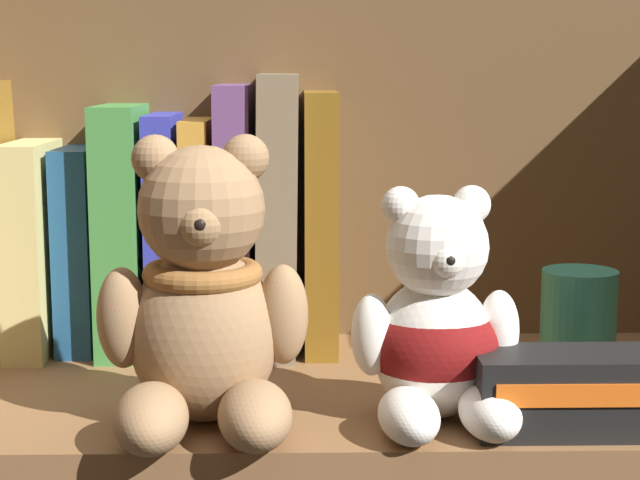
{
  "coord_description": "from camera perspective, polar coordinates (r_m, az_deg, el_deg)",
  "views": [
    {
      "loc": [
        -1.67,
        -73.25,
        24.54
      ],
      "look_at": [
        -0.25,
        0.0,
        12.45
      ],
      "focal_mm": 59.2,
      "sensor_mm": 36.0,
      "label": 1
    }
  ],
  "objects": [
    {
      "name": "book_7",
      "position": [
        0.86,
        -6.45,
        0.43
      ],
      "size": [
        2.16,
        12.68,
        18.46
      ],
      "primitive_type": "cube",
      "color": "gold",
      "rests_on": "shelf_board"
    },
    {
      "name": "book_9",
      "position": [
        0.86,
        -2.27,
        1.6
      ],
      "size": [
        3.41,
        14.92,
        22.0
      ],
      "primitive_type": "cube",
      "rotation": [
        0.0,
        0.01,
        0.0
      ],
      "color": "#77664C",
      "rests_on": "shelf_board"
    },
    {
      "name": "shelf_back_panel",
      "position": [
        0.88,
        -0.02,
        4.19
      ],
      "size": [
        71.06,
        1.2,
        33.15
      ],
      "primitive_type": "cube",
      "color": "brown",
      "rests_on": "ground"
    },
    {
      "name": "book_8",
      "position": [
        0.86,
        -4.53,
        1.32
      ],
      "size": [
        2.79,
        13.6,
        21.15
      ],
      "primitive_type": "cube",
      "rotation": [
        0.0,
        0.0,
        0.0
      ],
      "color": "#664177",
      "rests_on": "shelf_board"
    },
    {
      "name": "pillar_candle",
      "position": [
        0.79,
        13.78,
        -4.45
      ],
      "size": [
        5.46,
        5.46,
        8.02
      ],
      "primitive_type": "cylinder",
      "color": "#2D7A66",
      "rests_on": "shelf_board"
    },
    {
      "name": "teddy_bear_smaller",
      "position": [
        0.68,
        6.3,
        -4.86
      ],
      "size": [
        11.15,
        11.76,
        15.13
      ],
      "color": "white",
      "rests_on": "shelf_board"
    },
    {
      "name": "book_3",
      "position": [
        0.89,
        -14.89,
        -0.16
      ],
      "size": [
        3.17,
        14.6,
        16.72
      ],
      "primitive_type": "cube",
      "color": "#CABC71",
      "rests_on": "shelf_board"
    },
    {
      "name": "book_5",
      "position": [
        0.87,
        -10.38,
        0.77
      ],
      "size": [
        3.37,
        14.2,
        19.56
      ],
      "primitive_type": "cube",
      "color": "#3E863D",
      "rests_on": "shelf_board"
    },
    {
      "name": "book_4",
      "position": [
        0.88,
        -12.67,
        -0.32
      ],
      "size": [
        2.87,
        11.14,
        16.2
      ],
      "primitive_type": "cube",
      "color": "navy",
      "rests_on": "shelf_board"
    },
    {
      "name": "teddy_bear_larger",
      "position": [
        0.66,
        -6.35,
        -3.46
      ],
      "size": [
        13.48,
        13.75,
        18.4
      ],
      "color": "#93704C",
      "rests_on": "shelf_board"
    },
    {
      "name": "shelf_board",
      "position": [
        0.77,
        0.19,
        -8.44
      ],
      "size": [
        68.66,
        27.86,
        2.0
      ],
      "primitive_type": "cube",
      "color": "brown",
      "rests_on": "ground"
    },
    {
      "name": "small_product_box",
      "position": [
        0.68,
        12.98,
        -8.02
      ],
      "size": [
        11.0,
        5.43,
        5.03
      ],
      "color": "black",
      "rests_on": "shelf_board"
    },
    {
      "name": "book_10",
      "position": [
        0.86,
        -0.04,
        1.16
      ],
      "size": [
        2.6,
        13.0,
        20.6
      ],
      "primitive_type": "cube",
      "color": "brown",
      "rests_on": "shelf_board"
    },
    {
      "name": "book_6",
      "position": [
        0.86,
        -8.22,
        0.55
      ],
      "size": [
        2.25,
        12.94,
        18.86
      ],
      "primitive_type": "cube",
      "color": "#3035AE",
      "rests_on": "shelf_board"
    }
  ]
}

